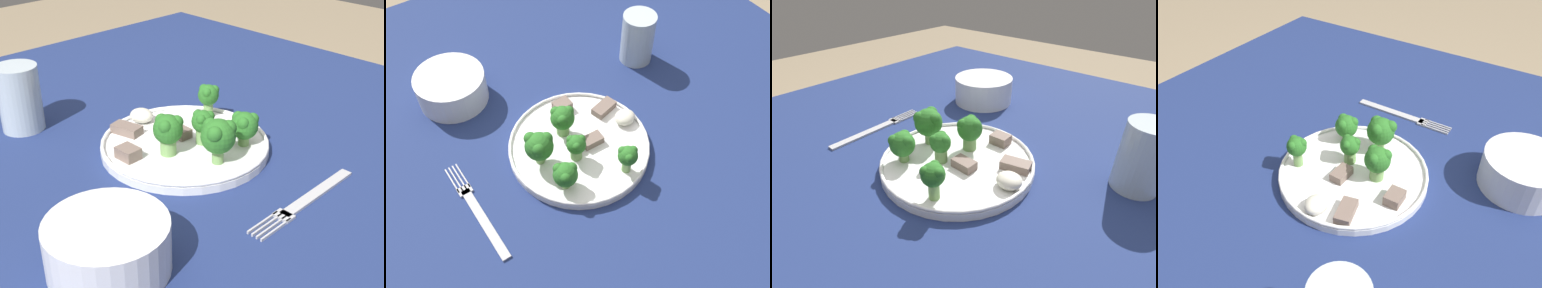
# 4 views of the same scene
# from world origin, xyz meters

# --- Properties ---
(table) EXTENTS (1.15, 1.17, 0.78)m
(table) POSITION_xyz_m (0.00, 0.00, 0.68)
(table) COLOR navy
(table) RESTS_ON ground_plane
(dinner_plate) EXTENTS (0.25, 0.25, 0.02)m
(dinner_plate) POSITION_xyz_m (-0.02, -0.02, 0.79)
(dinner_plate) COLOR white
(dinner_plate) RESTS_ON table
(fork) EXTENTS (0.02, 0.21, 0.00)m
(fork) POSITION_xyz_m (-0.23, -0.04, 0.78)
(fork) COLOR #B2B2B7
(fork) RESTS_ON table
(cream_bowl) EXTENTS (0.14, 0.14, 0.06)m
(cream_bowl) POSITION_xyz_m (-0.16, 0.22, 0.81)
(cream_bowl) COLOR silver
(cream_bowl) RESTS_ON table
(broccoli_floret_near_rim_left) EXTENTS (0.04, 0.04, 0.05)m
(broccoli_floret_near_rim_left) POSITION_xyz_m (-0.09, -0.08, 0.82)
(broccoli_floret_near_rim_left) COLOR #709E56
(broccoli_floret_near_rim_left) RESTS_ON dinner_plate
(broccoli_floret_center_left) EXTENTS (0.04, 0.03, 0.05)m
(broccoli_floret_center_left) POSITION_xyz_m (-0.04, -0.04, 0.82)
(broccoli_floret_center_left) COLOR #709E56
(broccoli_floret_center_left) RESTS_ON dinner_plate
(broccoli_floret_back_left) EXTENTS (0.04, 0.04, 0.06)m
(broccoli_floret_back_left) POSITION_xyz_m (-0.03, 0.02, 0.83)
(broccoli_floret_back_left) COLOR #709E56
(broccoli_floret_back_left) RESTS_ON dinner_plate
(broccoli_floret_front_left) EXTENTS (0.05, 0.05, 0.07)m
(broccoli_floret_front_left) POSITION_xyz_m (-0.10, -0.02, 0.83)
(broccoli_floret_front_left) COLOR #709E56
(broccoli_floret_front_left) RESTS_ON dinner_plate
(broccoli_floret_center_back) EXTENTS (0.04, 0.03, 0.06)m
(broccoli_floret_center_back) POSITION_xyz_m (0.01, -0.11, 0.83)
(broccoli_floret_center_back) COLOR #709E56
(broccoli_floret_center_back) RESTS_ON dinner_plate
(meat_slice_front_slice) EXTENTS (0.04, 0.02, 0.01)m
(meat_slice_front_slice) POSITION_xyz_m (0.00, -0.03, 0.80)
(meat_slice_front_slice) COLOR #756056
(meat_slice_front_slice) RESTS_ON dinner_plate
(meat_slice_middle_slice) EXTENTS (0.05, 0.04, 0.01)m
(meat_slice_middle_slice) POSITION_xyz_m (0.06, 0.02, 0.80)
(meat_slice_middle_slice) COLOR #756056
(meat_slice_middle_slice) RESTS_ON dinner_plate
(meat_slice_rear_slice) EXTENTS (0.03, 0.03, 0.02)m
(meat_slice_rear_slice) POSITION_xyz_m (0.00, 0.07, 0.80)
(meat_slice_rear_slice) COLOR #756056
(meat_slice_rear_slice) RESTS_ON dinner_plate
(sauce_dollop) EXTENTS (0.04, 0.04, 0.02)m
(sauce_dollop) POSITION_xyz_m (0.08, -0.02, 0.80)
(sauce_dollop) COLOR silver
(sauce_dollop) RESTS_ON dinner_plate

